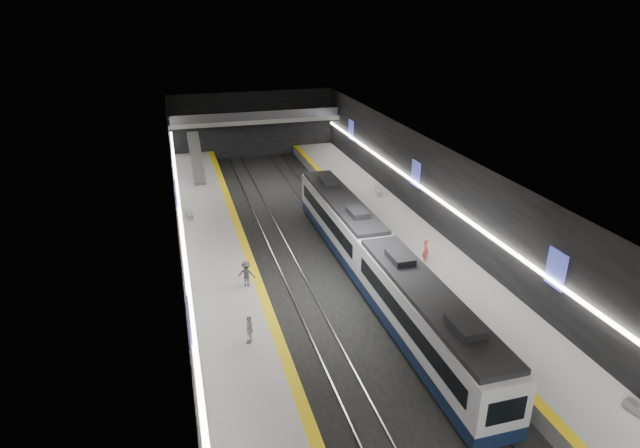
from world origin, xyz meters
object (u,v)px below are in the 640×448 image
object	(u,v)px
train	(376,259)
bench_right_far	(379,191)
passenger_left_b	(247,274)
passenger_right_a	(425,251)
bench_left_far	(190,215)
passenger_left_a	(249,329)
escalator	(196,157)

from	to	relation	value
train	bench_right_far	bearing A→B (deg)	67.25
bench_right_far	passenger_left_b	xyz separation A→B (m)	(-14.90, -14.19, 0.62)
train	passenger_right_a	bearing A→B (deg)	12.29
train	bench_right_far	distance (m)	16.42
bench_left_far	passenger_left_a	distance (m)	19.49
escalator	passenger_left_b	world-z (taller)	escalator
passenger_left_a	train	bearing A→B (deg)	140.17
escalator	passenger_left_b	xyz separation A→B (m)	(1.44, -24.96, -1.03)
train	bench_right_far	size ratio (longest dim) A/B	14.95
train	bench_right_far	xyz separation A→B (m)	(6.34, 15.12, -0.95)
train	escalator	distance (m)	27.77
train	bench_left_far	world-z (taller)	train
bench_left_far	bench_right_far	world-z (taller)	bench_right_far
passenger_right_a	passenger_left_b	distance (m)	12.70
passenger_left_a	passenger_left_b	bearing A→B (deg)	-166.57
escalator	bench_left_far	bearing A→B (deg)	-97.26
bench_left_far	passenger_left_a	size ratio (longest dim) A/B	0.98
bench_right_far	passenger_right_a	bearing A→B (deg)	-82.38
passenger_left_b	bench_right_far	bearing A→B (deg)	-112.30
passenger_right_a	passenger_left_a	xyz separation A→B (m)	(-13.49, -6.20, -0.02)
passenger_right_a	bench_right_far	bearing A→B (deg)	-9.01
bench_left_far	train	bearing A→B (deg)	-53.79
bench_left_far	passenger_left_b	size ratio (longest dim) A/B	0.94
bench_left_far	bench_right_far	size ratio (longest dim) A/B	0.82
bench_right_far	passenger_left_b	world-z (taller)	passenger_left_b
train	escalator	bearing A→B (deg)	111.12
bench_left_far	passenger_right_a	world-z (taller)	passenger_right_a
bench_left_far	passenger_right_a	size ratio (longest dim) A/B	0.97
escalator	bench_right_far	xyz separation A→B (m)	(16.34, -10.78, -1.65)
train	passenger_right_a	distance (m)	4.25
bench_left_far	passenger_left_a	xyz separation A→B (m)	(2.15, -19.36, 0.63)
bench_left_far	passenger_left_a	bearing A→B (deg)	-86.72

